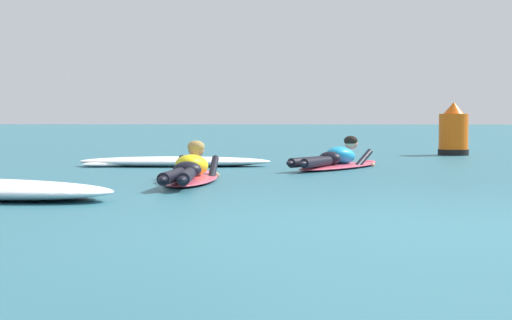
{
  "coord_description": "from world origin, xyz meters",
  "views": [
    {
      "loc": [
        -0.7,
        -5.89,
        0.81
      ],
      "look_at": [
        -1.39,
        5.68,
        0.18
      ],
      "focal_mm": 57.42,
      "sensor_mm": 36.0,
      "label": 1
    }
  ],
  "objects": [
    {
      "name": "ground_plane",
      "position": [
        0.0,
        10.0,
        0.0
      ],
      "size": [
        120.0,
        120.0,
        0.0
      ],
      "primitive_type": "plane",
      "color": "#2D6B7A"
    },
    {
      "name": "surfer_far",
      "position": [
        -0.21,
        6.59,
        0.13
      ],
      "size": [
        1.64,
        2.44,
        0.54
      ],
      "color": "#E54C66",
      "rests_on": "ground"
    },
    {
      "name": "channel_marker_buoy",
      "position": [
        2.34,
        11.02,
        0.44
      ],
      "size": [
        0.62,
        0.62,
        1.09
      ],
      "color": "#EA5B0F",
      "rests_on": "ground"
    },
    {
      "name": "surfer_near",
      "position": [
        -2.08,
        3.89,
        0.14
      ],
      "size": [
        0.6,
        2.65,
        0.55
      ],
      "color": "#E54C66",
      "rests_on": "ground"
    },
    {
      "name": "whitewater_front",
      "position": [
        -2.76,
        7.0,
        0.07
      ],
      "size": [
        3.09,
        0.98,
        0.16
      ],
      "color": "white",
      "rests_on": "ground"
    }
  ]
}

